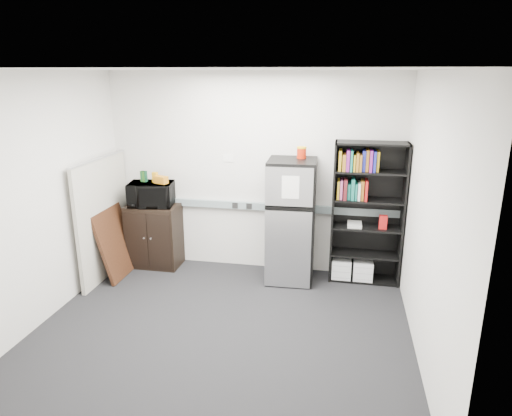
# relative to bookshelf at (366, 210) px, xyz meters

# --- Properties ---
(floor) EXTENTS (4.00, 4.00, 0.00)m
(floor) POSITION_rel_bookshelf_xyz_m (-1.51, -1.57, -0.97)
(floor) COLOR black
(floor) RESTS_ON ground
(wall_back) EXTENTS (4.00, 0.02, 2.70)m
(wall_back) POSITION_rel_bookshelf_xyz_m (-1.51, 0.18, 0.38)
(wall_back) COLOR silver
(wall_back) RESTS_ON floor
(wall_right) EXTENTS (0.02, 3.50, 2.70)m
(wall_right) POSITION_rel_bookshelf_xyz_m (0.49, -1.57, 0.38)
(wall_right) COLOR silver
(wall_right) RESTS_ON floor
(wall_left) EXTENTS (0.02, 3.50, 2.70)m
(wall_left) POSITION_rel_bookshelf_xyz_m (-3.51, -1.57, 0.38)
(wall_left) COLOR silver
(wall_left) RESTS_ON floor
(ceiling) EXTENTS (4.00, 3.50, 0.02)m
(ceiling) POSITION_rel_bookshelf_xyz_m (-1.51, -1.57, 1.73)
(ceiling) COLOR white
(ceiling) RESTS_ON wall_back
(electrical_raceway) EXTENTS (3.92, 0.05, 0.10)m
(electrical_raceway) POSITION_rel_bookshelf_xyz_m (-1.51, 0.15, -0.07)
(electrical_raceway) COLOR gray
(electrical_raceway) RESTS_ON wall_back
(wall_note) EXTENTS (0.14, 0.00, 0.10)m
(wall_note) POSITION_rel_bookshelf_xyz_m (-1.86, 0.18, 0.58)
(wall_note) COLOR white
(wall_note) RESTS_ON wall_back
(bookshelf) EXTENTS (0.90, 0.34, 1.85)m
(bookshelf) POSITION_rel_bookshelf_xyz_m (0.00, 0.00, 0.00)
(bookshelf) COLOR black
(bookshelf) RESTS_ON floor
(cubicle_partition) EXTENTS (0.06, 1.30, 1.62)m
(cubicle_partition) POSITION_rel_bookshelf_xyz_m (-3.41, -0.49, -0.16)
(cubicle_partition) COLOR #A49F92
(cubicle_partition) RESTS_ON floor
(cabinet) EXTENTS (0.72, 0.48, 0.89)m
(cabinet) POSITION_rel_bookshelf_xyz_m (-2.89, -0.07, -0.52)
(cabinet) COLOR black
(cabinet) RESTS_ON floor
(microwave) EXTENTS (0.65, 0.50, 0.33)m
(microwave) POSITION_rel_bookshelf_xyz_m (-2.89, -0.08, 0.09)
(microwave) COLOR black
(microwave) RESTS_ON cabinet
(snack_box_a) EXTENTS (0.08, 0.07, 0.15)m
(snack_box_a) POSITION_rel_bookshelf_xyz_m (-3.01, -0.05, 0.33)
(snack_box_a) COLOR #245919
(snack_box_a) RESTS_ON microwave
(snack_box_b) EXTENTS (0.07, 0.06, 0.15)m
(snack_box_b) POSITION_rel_bookshelf_xyz_m (-2.99, -0.05, 0.33)
(snack_box_b) COLOR #0C3721
(snack_box_b) RESTS_ON microwave
(snack_box_c) EXTENTS (0.08, 0.06, 0.14)m
(snack_box_c) POSITION_rel_bookshelf_xyz_m (-2.84, -0.05, 0.32)
(snack_box_c) COLOR #C88D12
(snack_box_c) RESTS_ON microwave
(snack_bag) EXTENTS (0.20, 0.16, 0.10)m
(snack_bag) POSITION_rel_bookshelf_xyz_m (-2.73, -0.10, 0.30)
(snack_bag) COLOR #BB7012
(snack_bag) RESTS_ON microwave
(refrigerator) EXTENTS (0.63, 0.66, 1.62)m
(refrigerator) POSITION_rel_bookshelf_xyz_m (-0.94, -0.15, -0.16)
(refrigerator) COLOR black
(refrigerator) RESTS_ON floor
(coffee_can) EXTENTS (0.12, 0.12, 0.17)m
(coffee_can) POSITION_rel_bookshelf_xyz_m (-0.84, -0.02, 0.73)
(coffee_can) COLOR #B11F08
(coffee_can) RESTS_ON refrigerator
(framed_poster) EXTENTS (0.28, 0.74, 0.93)m
(framed_poster) POSITION_rel_bookshelf_xyz_m (-3.28, -0.47, -0.50)
(framed_poster) COLOR black
(framed_poster) RESTS_ON floor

